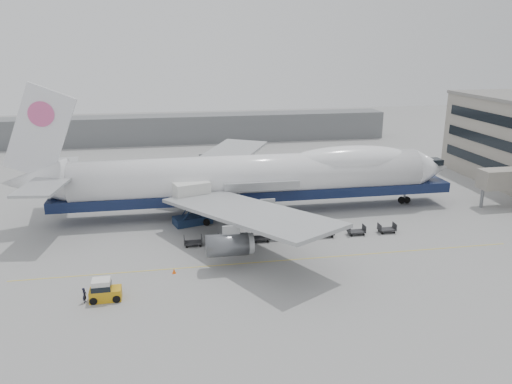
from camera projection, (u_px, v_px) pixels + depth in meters
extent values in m
plane|color=gray|center=(267.00, 242.00, 64.84)|extent=(260.00, 260.00, 0.00)
cube|color=gold|center=(277.00, 261.00, 59.18)|extent=(60.00, 0.15, 0.01)
cube|color=gray|center=(508.00, 178.00, 77.83)|extent=(9.00, 3.00, 3.00)
cylinder|color=slate|center=(482.00, 198.00, 78.02)|extent=(0.50, 0.50, 3.00)
cube|color=slate|center=(175.00, 129.00, 128.11)|extent=(110.00, 8.00, 7.00)
cylinder|color=white|center=(251.00, 176.00, 74.50)|extent=(52.00, 6.40, 6.40)
cube|color=#101A3B|center=(258.00, 192.00, 75.41)|extent=(60.00, 5.76, 1.50)
cone|color=white|center=(430.00, 168.00, 79.40)|extent=(6.00, 6.40, 6.40)
cone|color=white|center=(35.00, 182.00, 69.18)|extent=(9.00, 6.40, 6.40)
ellipsoid|color=white|center=(351.00, 160.00, 76.63)|extent=(20.67, 5.78, 4.56)
cube|color=white|center=(40.00, 132.00, 67.44)|extent=(10.52, 0.50, 13.56)
cylinder|color=#DD5591|center=(42.00, 114.00, 66.80)|extent=(3.40, 0.30, 3.40)
cube|color=#9EA0A3|center=(246.00, 212.00, 60.71)|extent=(20.35, 26.74, 2.26)
cube|color=#9EA0A3|center=(221.00, 160.00, 87.63)|extent=(20.35, 26.74, 2.26)
cylinder|color=#595B60|center=(202.00, 166.00, 92.20)|extent=(4.80, 2.60, 2.60)
cylinder|color=#595B60|center=(241.00, 177.00, 84.73)|extent=(4.80, 2.60, 2.60)
cylinder|color=#595B60|center=(264.00, 216.00, 65.89)|extent=(4.80, 2.60, 2.60)
cylinder|color=#595B60|center=(227.00, 245.00, 56.39)|extent=(4.80, 2.60, 2.60)
cylinder|color=slate|center=(405.00, 196.00, 80.01)|extent=(0.36, 0.36, 2.50)
cylinder|color=black|center=(404.00, 200.00, 80.21)|extent=(1.10, 0.45, 1.10)
cylinder|color=slate|center=(234.00, 212.00, 72.45)|extent=(0.36, 0.36, 2.50)
cylinder|color=black|center=(234.00, 216.00, 72.66)|extent=(1.10, 0.45, 1.10)
cylinder|color=slate|center=(229.00, 200.00, 78.11)|extent=(0.36, 0.36, 2.50)
cylinder|color=black|center=(229.00, 204.00, 78.31)|extent=(1.10, 0.45, 1.10)
cube|color=#182A4A|center=(193.00, 220.00, 71.15)|extent=(5.80, 3.94, 1.17)
cube|color=silver|center=(191.00, 190.00, 69.87)|extent=(5.46, 4.03, 2.33)
cube|color=#182A4A|center=(192.00, 208.00, 69.41)|extent=(3.65, 1.19, 4.18)
cube|color=#182A4A|center=(192.00, 203.00, 71.60)|extent=(3.65, 1.19, 4.18)
cube|color=slate|center=(191.00, 187.00, 71.47)|extent=(2.80, 1.94, 0.15)
cylinder|color=black|center=(179.00, 224.00, 69.86)|extent=(0.95, 0.37, 0.95)
cylinder|color=black|center=(179.00, 219.00, 71.85)|extent=(0.95, 0.37, 0.95)
cylinder|color=black|center=(207.00, 222.00, 70.50)|extent=(0.95, 0.37, 0.95)
cylinder|color=black|center=(205.00, 217.00, 72.50)|extent=(0.95, 0.37, 0.95)
cube|color=#C58F12|center=(106.00, 294.00, 50.11)|extent=(3.12, 1.70, 1.22)
cube|color=silver|center=(101.00, 285.00, 49.73)|extent=(1.79, 1.57, 1.11)
cube|color=black|center=(101.00, 287.00, 49.80)|extent=(1.90, 1.69, 0.55)
cylinder|color=black|center=(94.00, 301.00, 49.31)|extent=(0.77, 0.33, 0.77)
cylinder|color=black|center=(95.00, 294.00, 50.67)|extent=(0.77, 0.33, 0.77)
cylinder|color=black|center=(117.00, 299.00, 49.69)|extent=(0.77, 0.33, 0.77)
cylinder|color=black|center=(118.00, 292.00, 51.04)|extent=(0.77, 0.33, 0.77)
imported|color=black|center=(85.00, 295.00, 49.53)|extent=(0.47, 0.64, 1.61)
cone|color=#FF5C0D|center=(174.00, 271.00, 55.96)|extent=(0.39, 0.39, 0.60)
cube|color=#FF5C0D|center=(174.00, 273.00, 56.04)|extent=(0.41, 0.41, 0.03)
cube|color=#2D2D30|center=(193.00, 243.00, 63.46)|extent=(2.30, 1.35, 0.18)
cube|color=#2D2D30|center=(184.00, 240.00, 63.16)|extent=(0.08, 1.35, 0.90)
cube|color=#2D2D30|center=(202.00, 239.00, 63.53)|extent=(0.08, 1.35, 0.90)
cylinder|color=black|center=(187.00, 247.00, 62.88)|extent=(0.30, 0.12, 0.30)
cylinder|color=black|center=(186.00, 243.00, 63.92)|extent=(0.30, 0.12, 0.30)
cylinder|color=black|center=(200.00, 246.00, 63.17)|extent=(0.30, 0.12, 0.30)
cylinder|color=black|center=(200.00, 243.00, 64.21)|extent=(0.30, 0.12, 0.30)
cube|color=#2D2D30|center=(227.00, 240.00, 64.20)|extent=(2.30, 1.35, 0.18)
cube|color=#2D2D30|center=(219.00, 238.00, 63.89)|extent=(0.08, 1.35, 0.90)
cube|color=#2D2D30|center=(236.00, 237.00, 64.27)|extent=(0.08, 1.35, 0.90)
cylinder|color=black|center=(221.00, 244.00, 63.62)|extent=(0.30, 0.12, 0.30)
cylinder|color=black|center=(220.00, 241.00, 64.66)|extent=(0.30, 0.12, 0.30)
cylinder|color=black|center=(234.00, 244.00, 63.91)|extent=(0.30, 0.12, 0.30)
cylinder|color=black|center=(233.00, 240.00, 64.94)|extent=(0.30, 0.12, 0.30)
cube|color=#2D2D30|center=(261.00, 238.00, 64.93)|extent=(2.30, 1.35, 0.18)
cube|color=#2D2D30|center=(252.00, 236.00, 64.63)|extent=(0.08, 1.35, 0.90)
cube|color=#2D2D30|center=(269.00, 235.00, 65.00)|extent=(0.08, 1.35, 0.90)
cylinder|color=black|center=(255.00, 242.00, 64.36)|extent=(0.30, 0.12, 0.30)
cylinder|color=black|center=(253.00, 239.00, 65.40)|extent=(0.30, 0.12, 0.30)
cylinder|color=black|center=(268.00, 241.00, 64.65)|extent=(0.30, 0.12, 0.30)
cylinder|color=black|center=(266.00, 238.00, 65.68)|extent=(0.30, 0.12, 0.30)
cube|color=#2D2D30|center=(293.00, 236.00, 65.67)|extent=(2.30, 1.35, 0.18)
cube|color=#2D2D30|center=(285.00, 233.00, 65.37)|extent=(0.08, 1.35, 0.90)
cube|color=#2D2D30|center=(301.00, 232.00, 65.74)|extent=(0.08, 1.35, 0.90)
cylinder|color=black|center=(288.00, 240.00, 65.10)|extent=(0.30, 0.12, 0.30)
cylinder|color=black|center=(286.00, 237.00, 66.13)|extent=(0.30, 0.12, 0.30)
cylinder|color=black|center=(300.00, 239.00, 65.39)|extent=(0.30, 0.12, 0.30)
cylinder|color=black|center=(298.00, 236.00, 66.42)|extent=(0.30, 0.12, 0.30)
cube|color=#2D2D30|center=(325.00, 234.00, 66.41)|extent=(2.30, 1.35, 0.18)
cube|color=#2D2D30|center=(317.00, 231.00, 66.11)|extent=(0.08, 1.35, 0.90)
cube|color=#2D2D30|center=(333.00, 230.00, 66.48)|extent=(0.08, 1.35, 0.90)
cylinder|color=black|center=(320.00, 238.00, 65.84)|extent=(0.30, 0.12, 0.30)
cylinder|color=black|center=(318.00, 235.00, 66.87)|extent=(0.30, 0.12, 0.30)
cylinder|color=black|center=(332.00, 237.00, 66.12)|extent=(0.30, 0.12, 0.30)
cylinder|color=black|center=(330.00, 234.00, 67.16)|extent=(0.30, 0.12, 0.30)
cube|color=#2D2D30|center=(356.00, 231.00, 67.15)|extent=(2.30, 1.35, 0.18)
cube|color=#2D2D30|center=(349.00, 229.00, 66.85)|extent=(0.08, 1.35, 0.90)
cube|color=#2D2D30|center=(364.00, 228.00, 67.22)|extent=(0.08, 1.35, 0.90)
cylinder|color=black|center=(352.00, 235.00, 66.58)|extent=(0.30, 0.12, 0.30)
cylinder|color=black|center=(349.00, 232.00, 67.61)|extent=(0.30, 0.12, 0.30)
cylinder|color=black|center=(364.00, 235.00, 66.86)|extent=(0.30, 0.12, 0.30)
cylinder|color=black|center=(361.00, 232.00, 67.90)|extent=(0.30, 0.12, 0.30)
cube|color=#2D2D30|center=(387.00, 229.00, 67.89)|extent=(2.30, 1.35, 0.18)
cube|color=#2D2D30|center=(379.00, 227.00, 67.59)|extent=(0.08, 1.35, 0.90)
cube|color=#2D2D30|center=(395.00, 226.00, 67.96)|extent=(0.08, 1.35, 0.90)
cylinder|color=black|center=(382.00, 233.00, 67.31)|extent=(0.30, 0.12, 0.30)
cylinder|color=black|center=(379.00, 230.00, 68.35)|extent=(0.30, 0.12, 0.30)
cylinder|color=black|center=(394.00, 233.00, 67.60)|extent=(0.30, 0.12, 0.30)
cylinder|color=black|center=(391.00, 230.00, 68.64)|extent=(0.30, 0.12, 0.30)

